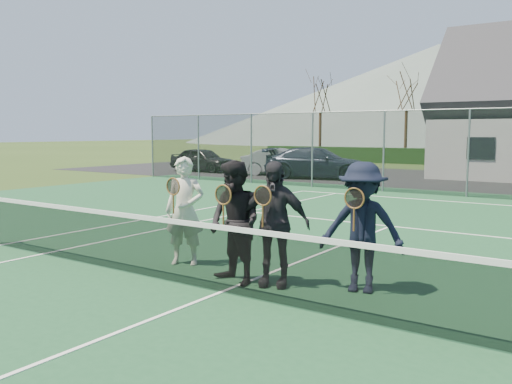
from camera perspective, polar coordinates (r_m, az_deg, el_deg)
ground at (r=26.18m, az=24.59°, el=0.88°), size 220.00×220.00×0.00m
court_surface at (r=7.60m, az=-3.69°, el=-10.59°), size 30.00×30.00×0.02m
tarmac_carpark at (r=27.16m, az=16.26°, el=1.39°), size 40.00×12.00×0.01m
hill_west at (r=105.15m, az=18.56°, el=9.69°), size 110.00×110.00×18.00m
car_a at (r=30.73m, az=-5.63°, el=3.41°), size 3.99×1.65×1.35m
car_b at (r=27.84m, az=2.85°, el=3.16°), size 4.44×2.50×1.39m
car_c at (r=26.07m, az=6.55°, el=3.04°), size 5.51×3.33×1.49m
court_markings at (r=7.60m, az=-3.69°, el=-10.48°), size 11.03×23.83×0.01m
tennis_net at (r=7.46m, az=-3.72°, el=-6.70°), size 11.68×0.08×1.10m
perimeter_fence at (r=19.73m, az=21.44°, el=3.86°), size 30.07×0.07×3.02m
tree_a at (r=43.95m, az=6.83°, el=10.93°), size 3.20×3.20×7.77m
tree_b at (r=41.15m, az=15.64°, el=11.07°), size 3.20×3.20×7.77m
player_a at (r=9.05m, az=-7.51°, el=-1.98°), size 0.78×0.67×1.80m
player_b at (r=7.83m, az=-2.24°, el=-3.22°), size 1.03×0.89×1.80m
player_c at (r=7.73m, az=1.82°, el=-3.35°), size 1.14×0.77×1.80m
player_d at (r=7.57m, az=11.09°, el=-3.68°), size 1.29×0.92×1.80m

